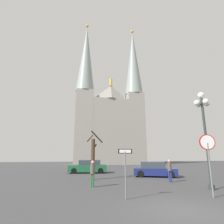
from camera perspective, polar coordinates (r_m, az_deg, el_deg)
ground_plane at (r=8.33m, az=21.06°, el=-26.62°), size 120.00×120.00×0.00m
cathedral at (r=48.50m, az=-1.20°, el=-2.42°), size 17.34×12.54×36.85m
stop_sign at (r=11.10m, az=27.54°, el=-10.85°), size 0.81×0.23×3.14m
one_way_arrow_sign at (r=9.55m, az=4.14°, el=-16.49°), size 0.69×0.14×2.36m
street_lamp at (r=13.73m, az=26.39°, el=-1.91°), size 1.16×1.16×6.27m
bare_tree at (r=17.08m, az=-5.90°, el=-13.58°), size 1.46×1.47×4.20m
parked_car_near_navy at (r=19.79m, az=12.98°, el=-16.90°), size 4.51×3.28×1.44m
parked_car_far_green at (r=23.53m, az=-7.30°, el=-16.40°), size 4.70×2.37×1.51m
pedestrian_walking at (r=13.15m, az=-6.00°, el=-17.58°), size 0.32×0.32×1.71m
pedestrian_standing at (r=16.12m, az=17.30°, el=-16.21°), size 0.32×0.32×1.73m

